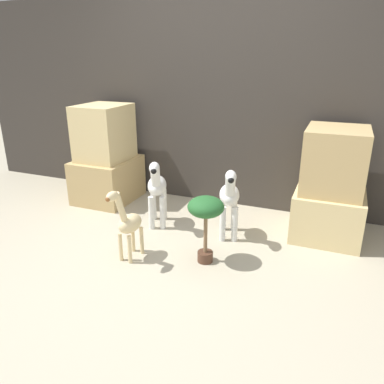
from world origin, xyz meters
name	(u,v)px	position (x,y,z in m)	size (l,w,h in m)	color
ground_plane	(158,266)	(0.00, 0.00, 0.00)	(14.00, 14.00, 0.00)	#B2A88E
wall_back	(221,104)	(0.00, 1.55, 1.10)	(6.40, 0.08, 2.20)	#38332D
rock_pillar_left	(106,159)	(-1.20, 1.11, 0.49)	(0.60, 0.69, 1.08)	tan
rock_pillar_right	(331,187)	(1.20, 1.11, 0.46)	(0.60, 0.69, 1.00)	#DBC184
zebra_right	(229,198)	(0.37, 0.70, 0.39)	(0.27, 0.47, 0.69)	silver
zebra_left	(157,188)	(-0.35, 0.69, 0.39)	(0.30, 0.47, 0.69)	silver
giraffe_figurine	(128,222)	(-0.27, 0.02, 0.33)	(0.17, 0.39, 0.64)	beige
potted_palm_front	(206,212)	(0.32, 0.21, 0.44)	(0.29, 0.29, 0.56)	#513323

